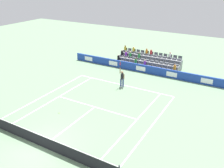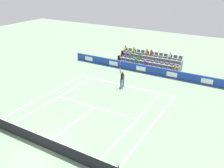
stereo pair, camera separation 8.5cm
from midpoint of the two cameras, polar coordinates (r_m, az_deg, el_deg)
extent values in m
plane|color=gray|center=(17.90, -15.75, -13.79)|extent=(80.00, 80.00, 0.00)
cube|color=white|center=(26.15, 2.81, -0.26)|extent=(10.97, 0.10, 0.01)
cube|color=white|center=(21.93, -3.91, -5.31)|extent=(8.23, 0.10, 0.01)
cube|color=white|center=(19.76, -9.16, -9.16)|extent=(0.10, 6.40, 0.01)
cube|color=white|center=(23.95, -12.73, -3.23)|extent=(0.10, 11.89, 0.01)
cube|color=white|center=(19.85, 5.37, -8.78)|extent=(0.10, 11.89, 0.01)
cube|color=white|center=(24.84, -15.07, -2.47)|extent=(0.10, 11.89, 0.01)
cube|color=white|center=(19.42, 9.07, -9.81)|extent=(0.10, 11.89, 0.01)
cube|color=white|center=(26.07, 2.71, -0.33)|extent=(0.10, 0.20, 0.01)
cube|color=#193899|center=(29.75, 6.87, 3.63)|extent=(18.99, 0.20, 0.95)
cube|color=white|center=(27.77, 21.22, 0.61)|extent=(1.22, 0.01, 0.53)
cube|color=white|center=(28.48, 13.77, 2.15)|extent=(1.22, 0.01, 0.53)
cube|color=white|center=(29.66, 6.78, 3.56)|extent=(1.22, 0.01, 0.53)
cube|color=white|center=(31.26, 0.40, 4.80)|extent=(1.22, 0.01, 0.53)
cube|color=white|center=(33.22, -5.32, 5.86)|extent=(1.22, 0.01, 0.53)
cube|color=black|center=(17.63, -15.92, -12.60)|extent=(11.77, 0.02, 0.92)
cube|color=white|center=(17.36, -16.10, -11.32)|extent=(11.77, 0.04, 0.04)
cylinder|color=navy|center=(25.49, 2.69, 0.18)|extent=(0.16, 0.16, 0.90)
cylinder|color=navy|center=(25.55, 2.17, 0.25)|extent=(0.16, 0.16, 0.90)
cube|color=white|center=(25.66, 2.68, -0.66)|extent=(0.17, 0.28, 0.08)
cube|color=white|center=(25.72, 2.16, -0.59)|extent=(0.17, 0.28, 0.08)
cube|color=black|center=(25.23, 2.46, 1.77)|extent=(0.29, 0.40, 0.60)
sphere|color=#9E7251|center=(25.06, 2.48, 2.75)|extent=(0.24, 0.24, 0.24)
cylinder|color=#9E7251|center=(25.06, 2.00, 3.13)|extent=(0.09, 0.09, 0.62)
cylinder|color=#9E7251|center=(25.13, 2.92, 1.72)|extent=(0.09, 0.09, 0.56)
cylinder|color=black|center=(24.91, 2.02, 4.09)|extent=(0.04, 0.04, 0.28)
torus|color=red|center=(24.81, 2.02, 4.70)|extent=(0.10, 0.31, 0.31)
sphere|color=#D1E533|center=(24.72, 2.03, 5.32)|extent=(0.07, 0.07, 0.07)
cube|color=gray|center=(30.78, 7.66, 3.75)|extent=(8.06, 0.95, 0.42)
cube|color=#545960|center=(29.55, 14.33, 2.98)|extent=(0.48, 0.44, 0.20)
cube|color=#545960|center=(29.65, 14.49, 3.55)|extent=(0.48, 0.04, 0.30)
cube|color=#545960|center=(29.71, 13.19, 3.21)|extent=(0.48, 0.44, 0.20)
cube|color=#545960|center=(29.81, 13.36, 3.78)|extent=(0.48, 0.04, 0.30)
cube|color=#545960|center=(29.88, 12.06, 3.44)|extent=(0.48, 0.44, 0.20)
cube|color=#545960|center=(29.97, 12.23, 4.00)|extent=(0.48, 0.04, 0.30)
cube|color=#545960|center=(30.06, 10.95, 3.66)|extent=(0.48, 0.44, 0.20)
cube|color=#545960|center=(30.15, 11.12, 4.21)|extent=(0.48, 0.04, 0.30)
cube|color=#545960|center=(30.25, 9.85, 3.87)|extent=(0.48, 0.44, 0.20)
cube|color=#545960|center=(30.35, 10.02, 4.43)|extent=(0.48, 0.04, 0.30)
cube|color=#545960|center=(30.46, 8.76, 4.09)|extent=(0.48, 0.44, 0.20)
cube|color=#545960|center=(30.55, 8.93, 4.63)|extent=(0.48, 0.04, 0.30)
cube|color=#545960|center=(30.67, 7.69, 4.29)|extent=(0.48, 0.44, 0.20)
cube|color=#545960|center=(30.77, 7.86, 4.84)|extent=(0.48, 0.04, 0.30)
cube|color=#545960|center=(30.90, 6.63, 4.50)|extent=(0.48, 0.44, 0.20)
cube|color=#545960|center=(30.99, 6.81, 5.04)|extent=(0.48, 0.04, 0.30)
cube|color=#545960|center=(31.14, 5.59, 4.70)|extent=(0.48, 0.44, 0.20)
cube|color=#545960|center=(31.23, 5.76, 5.23)|extent=(0.48, 0.04, 0.30)
cube|color=#545960|center=(31.38, 4.56, 4.89)|extent=(0.48, 0.44, 0.20)
cube|color=#545960|center=(31.47, 4.74, 5.42)|extent=(0.48, 0.04, 0.30)
cube|color=#545960|center=(31.64, 3.55, 5.08)|extent=(0.48, 0.44, 0.20)
cube|color=#545960|center=(31.73, 3.73, 5.61)|extent=(0.48, 0.04, 0.30)
cube|color=#545960|center=(31.91, 2.56, 5.27)|extent=(0.48, 0.44, 0.20)
cube|color=#545960|center=(32.00, 2.73, 5.79)|extent=(0.48, 0.04, 0.30)
cube|color=#545960|center=(32.19, 1.58, 5.45)|extent=(0.48, 0.44, 0.20)
cube|color=#545960|center=(32.27, 1.75, 5.96)|extent=(0.48, 0.04, 0.30)
cube|color=gray|center=(31.54, 8.36, 4.61)|extent=(8.06, 0.95, 0.84)
cube|color=#545960|center=(30.28, 14.94, 4.27)|extent=(0.48, 0.44, 0.20)
cube|color=#545960|center=(30.38, 15.10, 4.82)|extent=(0.48, 0.04, 0.30)
cube|color=#545960|center=(30.43, 13.82, 4.49)|extent=(0.48, 0.44, 0.20)
cube|color=#545960|center=(30.54, 13.98, 5.03)|extent=(0.48, 0.04, 0.30)
cube|color=#545960|center=(30.60, 12.72, 4.70)|extent=(0.48, 0.44, 0.20)
cube|color=#545960|center=(30.70, 12.88, 5.24)|extent=(0.48, 0.04, 0.30)
cube|color=#545960|center=(30.77, 11.62, 4.91)|extent=(0.48, 0.44, 0.20)
cube|color=#545960|center=(30.88, 11.79, 5.45)|extent=(0.48, 0.04, 0.30)
cube|color=#545960|center=(30.96, 10.54, 5.11)|extent=(0.48, 0.44, 0.20)
cube|color=#545960|center=(31.06, 10.71, 5.65)|extent=(0.48, 0.04, 0.30)
cube|color=#545960|center=(31.16, 9.47, 5.31)|extent=(0.48, 0.44, 0.20)
cube|color=#545960|center=(31.26, 9.64, 5.84)|extent=(0.48, 0.04, 0.30)
cube|color=#545960|center=(31.37, 8.42, 5.51)|extent=(0.48, 0.44, 0.20)
cube|color=#545960|center=(31.47, 8.59, 6.04)|extent=(0.48, 0.04, 0.30)
cube|color=#545960|center=(31.59, 7.38, 5.70)|extent=(0.48, 0.44, 0.20)
cube|color=#545960|center=(31.69, 7.55, 6.22)|extent=(0.48, 0.04, 0.30)
cube|color=#545960|center=(31.83, 6.35, 5.89)|extent=(0.48, 0.44, 0.20)
cube|color=#545960|center=(31.93, 6.52, 6.41)|extent=(0.48, 0.04, 0.30)
cube|color=#545960|center=(32.07, 5.34, 6.07)|extent=(0.48, 0.44, 0.20)
cube|color=#545960|center=(32.17, 5.51, 6.59)|extent=(0.48, 0.04, 0.30)
cube|color=#545960|center=(32.32, 4.34, 6.25)|extent=(0.48, 0.44, 0.20)
cube|color=#545960|center=(32.42, 4.51, 6.76)|extent=(0.48, 0.04, 0.30)
cube|color=#545960|center=(32.58, 3.36, 6.42)|extent=(0.48, 0.44, 0.20)
cube|color=#545960|center=(32.68, 3.53, 6.93)|extent=(0.48, 0.04, 0.30)
cube|color=#545960|center=(32.85, 2.39, 6.59)|extent=(0.48, 0.44, 0.20)
cube|color=#545960|center=(32.95, 2.56, 7.09)|extent=(0.48, 0.04, 0.30)
cube|color=gray|center=(32.31, 9.04, 5.43)|extent=(8.06, 0.95, 1.26)
cube|color=#545960|center=(31.02, 15.52, 5.49)|extent=(0.48, 0.44, 0.20)
cube|color=#545960|center=(31.13, 15.67, 6.02)|extent=(0.48, 0.04, 0.30)
cube|color=#545960|center=(31.17, 14.43, 5.70)|extent=(0.48, 0.44, 0.20)
cube|color=#545960|center=(31.28, 14.58, 6.23)|extent=(0.48, 0.04, 0.30)
cube|color=#545960|center=(31.33, 13.34, 5.90)|extent=(0.48, 0.44, 0.20)
cube|color=#545960|center=(31.44, 13.50, 6.43)|extent=(0.48, 0.04, 0.30)
cube|color=#545960|center=(31.51, 12.27, 6.10)|extent=(0.48, 0.44, 0.20)
cube|color=#545960|center=(31.62, 12.43, 6.62)|extent=(0.48, 0.04, 0.30)
cube|color=#545960|center=(31.69, 11.21, 6.29)|extent=(0.48, 0.44, 0.20)
cube|color=#545960|center=(31.80, 11.37, 6.81)|extent=(0.48, 0.04, 0.30)
cube|color=#545960|center=(31.89, 10.16, 6.48)|extent=(0.48, 0.44, 0.20)
cube|color=#545960|center=(31.99, 10.32, 7.00)|extent=(0.48, 0.04, 0.30)
cube|color=#545960|center=(32.09, 9.12, 6.67)|extent=(0.48, 0.44, 0.20)
cube|color=#545960|center=(32.20, 9.28, 7.18)|extent=(0.48, 0.04, 0.30)
cube|color=#545960|center=(32.31, 8.09, 6.85)|extent=(0.48, 0.44, 0.20)
cube|color=#545960|center=(32.42, 8.26, 7.36)|extent=(0.48, 0.04, 0.30)
cube|color=#545960|center=(32.54, 7.08, 7.03)|extent=(0.48, 0.44, 0.20)
cube|color=#545960|center=(32.64, 7.25, 7.53)|extent=(0.48, 0.04, 0.30)
cube|color=#545960|center=(32.77, 6.08, 7.20)|extent=(0.48, 0.44, 0.20)
cube|color=#545960|center=(32.88, 6.25, 7.70)|extent=(0.48, 0.04, 0.30)
cube|color=#545960|center=(33.02, 5.10, 7.37)|extent=(0.48, 0.44, 0.20)
cube|color=#545960|center=(33.12, 5.27, 7.86)|extent=(0.48, 0.04, 0.30)
cube|color=#545960|center=(33.28, 4.13, 7.53)|extent=(0.48, 0.44, 0.20)
cube|color=#545960|center=(33.38, 4.30, 8.02)|extent=(0.48, 0.04, 0.30)
cube|color=#545960|center=(33.54, 3.17, 7.69)|extent=(0.48, 0.44, 0.20)
cube|color=#545960|center=(33.64, 3.34, 8.17)|extent=(0.48, 0.04, 0.30)
cylinder|color=purple|center=(30.61, 7.76, 4.88)|extent=(0.28, 0.28, 0.43)
sphere|color=beige|center=(30.51, 7.79, 5.44)|extent=(0.20, 0.20, 0.20)
cylinder|color=orange|center=(32.26, 8.16, 7.43)|extent=(0.28, 0.28, 0.46)
sphere|color=#9E7251|center=(32.17, 8.20, 8.00)|extent=(0.20, 0.20, 0.20)
cylinder|color=purple|center=(32.53, 3.41, 6.97)|extent=(0.28, 0.28, 0.43)
sphere|color=#D3A884|center=(32.44, 3.42, 7.50)|extent=(0.20, 0.20, 0.20)
cylinder|color=yellow|center=(32.97, 5.16, 7.93)|extent=(0.28, 0.28, 0.46)
sphere|color=beige|center=(32.88, 5.18, 8.49)|extent=(0.20, 0.20, 0.20)
cylinder|color=black|center=(32.80, 2.44, 7.19)|extent=(0.28, 0.28, 0.49)
sphere|color=beige|center=(32.70, 2.45, 7.77)|extent=(0.20, 0.20, 0.20)
cylinder|color=yellow|center=(33.50, 3.23, 8.24)|extent=(0.28, 0.28, 0.46)
sphere|color=brown|center=(33.41, 3.24, 8.78)|extent=(0.20, 0.20, 0.20)
cylinder|color=black|center=(32.12, 1.63, 6.08)|extent=(0.28, 0.28, 0.52)
sphere|color=beige|center=(32.01, 1.63, 6.69)|extent=(0.20, 0.20, 0.20)
cylinder|color=green|center=(31.07, 5.65, 5.29)|extent=(0.28, 0.28, 0.46)
sphere|color=brown|center=(30.97, 5.68, 5.87)|extent=(0.20, 0.20, 0.20)
cylinder|color=green|center=(31.76, 6.42, 6.52)|extent=(0.28, 0.28, 0.51)
sphere|color=brown|center=(31.66, 6.45, 7.13)|extent=(0.20, 0.20, 0.20)
cylinder|color=green|center=(32.27, 4.40, 6.80)|extent=(0.28, 0.28, 0.43)
sphere|color=#D3A884|center=(32.18, 4.41, 7.34)|extent=(0.20, 0.20, 0.20)
cylinder|color=orange|center=(29.48, 14.43, 3.65)|extent=(0.28, 0.28, 0.51)
sphere|color=#9E7251|center=(29.36, 14.50, 4.30)|extent=(0.20, 0.20, 0.20)
cylinder|color=red|center=(32.04, 9.19, 7.25)|extent=(0.28, 0.28, 0.45)
sphere|color=#D3A884|center=(31.95, 9.23, 7.81)|extent=(0.20, 0.20, 0.20)
cylinder|color=white|center=(31.29, 13.43, 6.48)|extent=(0.28, 0.28, 0.43)
sphere|color=#D3A884|center=(31.20, 13.48, 7.03)|extent=(0.20, 0.20, 0.20)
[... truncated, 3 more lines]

